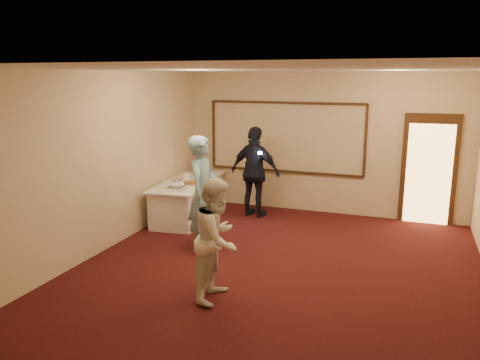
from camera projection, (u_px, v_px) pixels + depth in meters
name	position (u px, v px, depth m)	size (l,w,h in m)	color
floor	(275.00, 273.00, 7.06)	(7.00, 7.00, 0.00)	black
room_walls	(278.00, 140.00, 6.62)	(6.04, 7.04, 3.02)	beige
wall_molding	(285.00, 137.00, 10.16)	(3.45, 0.04, 1.55)	#372510
doorway	(429.00, 170.00, 9.26)	(1.05, 0.07, 2.20)	#372510
buffet_table	(189.00, 198.00, 9.85)	(1.18, 2.49, 0.77)	white
pavlova_tray	(177.00, 186.00, 9.00)	(0.38, 0.49, 0.17)	silver
cupcake_stand	(196.00, 165.00, 10.60)	(0.33, 0.33, 0.48)	#E65572
plate_stack_a	(186.00, 176.00, 9.89)	(0.17, 0.17, 0.14)	white
plate_stack_b	(204.00, 174.00, 9.99)	(0.21, 0.21, 0.17)	white
tart	(190.00, 183.00, 9.39)	(0.31, 0.31, 0.06)	white
man	(203.00, 193.00, 7.86)	(0.71, 0.47, 1.95)	#86B9D8
woman	(218.00, 239.00, 6.12)	(0.79, 0.62, 1.63)	white
guest	(255.00, 172.00, 9.74)	(1.11, 0.46, 1.90)	black
camera_flash	(260.00, 153.00, 9.32)	(0.07, 0.04, 0.05)	white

